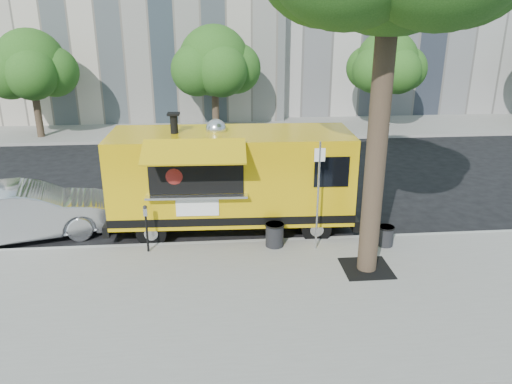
% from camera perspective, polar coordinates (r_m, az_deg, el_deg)
% --- Properties ---
extents(ground, '(120.00, 120.00, 0.00)m').
position_cam_1_polar(ground, '(15.10, -0.16, -4.53)').
color(ground, black).
rests_on(ground, ground).
extents(sidewalk, '(60.00, 6.00, 0.15)m').
position_cam_1_polar(sidewalk, '(11.56, 1.55, -12.45)').
color(sidewalk, gray).
rests_on(sidewalk, ground).
extents(curb, '(60.00, 0.14, 0.16)m').
position_cam_1_polar(curb, '(14.23, 0.16, -5.81)').
color(curb, '#999993').
rests_on(curb, ground).
extents(far_sidewalk, '(60.00, 5.00, 0.15)m').
position_cam_1_polar(far_sidewalk, '(27.90, -2.52, 7.21)').
color(far_sidewalk, gray).
rests_on(far_sidewalk, ground).
extents(tree_well, '(1.20, 1.20, 0.02)m').
position_cam_1_polar(tree_well, '(13.04, 12.50, -8.51)').
color(tree_well, black).
rests_on(tree_well, sidewalk).
extents(far_tree_a, '(3.42, 3.42, 5.36)m').
position_cam_1_polar(far_tree_a, '(27.56, -24.37, 13.14)').
color(far_tree_a, '#33261C').
rests_on(far_tree_a, far_sidewalk).
extents(far_tree_b, '(3.60, 3.60, 5.50)m').
position_cam_1_polar(far_tree_b, '(26.49, -4.80, 14.71)').
color(far_tree_b, '#33261C').
rests_on(far_tree_b, far_sidewalk).
extents(far_tree_c, '(3.24, 3.24, 5.21)m').
position_cam_1_polar(far_tree_c, '(27.76, 14.74, 14.15)').
color(far_tree_c, '#33261C').
rests_on(far_tree_c, far_sidewalk).
extents(sign_post, '(0.28, 0.06, 3.00)m').
position_cam_1_polar(sign_post, '(13.20, 7.13, 0.25)').
color(sign_post, silver).
rests_on(sign_post, sidewalk).
extents(parking_meter, '(0.11, 0.11, 1.33)m').
position_cam_1_polar(parking_meter, '(13.55, -12.44, -3.49)').
color(parking_meter, black).
rests_on(parking_meter, sidewalk).
extents(food_truck, '(7.29, 3.45, 3.57)m').
position_cam_1_polar(food_truck, '(14.60, -2.94, 1.66)').
color(food_truck, gold).
rests_on(food_truck, ground).
extents(sedan, '(5.16, 2.89, 1.61)m').
position_cam_1_polar(sedan, '(15.86, -24.73, -2.08)').
color(sedan, '#B0B1B8').
rests_on(sedan, ground).
extents(trash_bin_left, '(0.54, 0.54, 0.65)m').
position_cam_1_polar(trash_bin_left, '(13.76, 2.14, -4.83)').
color(trash_bin_left, black).
rests_on(trash_bin_left, sidewalk).
extents(trash_bin_right, '(0.47, 0.47, 0.56)m').
position_cam_1_polar(trash_bin_right, '(14.25, 14.59, -4.80)').
color(trash_bin_right, black).
rests_on(trash_bin_right, sidewalk).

